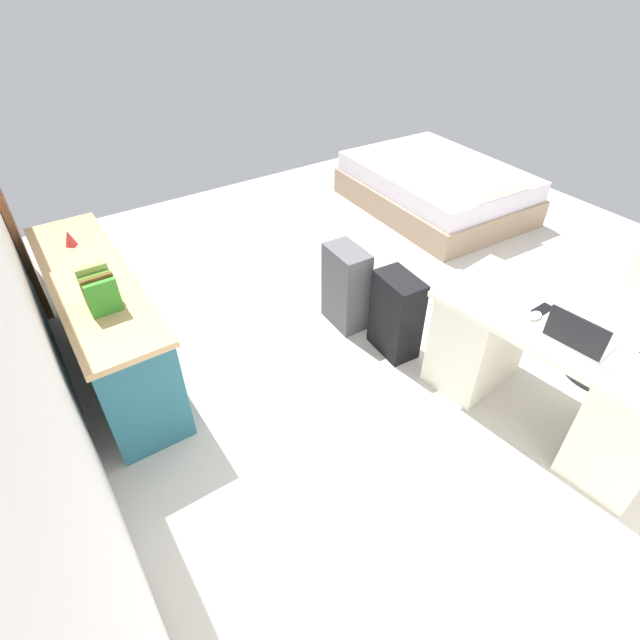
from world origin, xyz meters
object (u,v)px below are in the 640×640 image
Objects in this scene: desk at (549,371)px; computer_mouse at (535,316)px; credenza at (106,324)px; suitcase_black at (396,315)px; bed at (436,188)px; laptop at (578,337)px; cell_phone_by_mouse at (543,309)px; figurine_small at (69,238)px; office_chair at (628,323)px; suitcase_spare_grey at (346,287)px.

computer_mouse is (0.15, 0.10, 0.37)m from desk.
desk is at bearing -133.04° from credenza.
suitcase_black is at bearing 8.73° from computer_mouse.
credenza is at bearing 99.24° from bed.
suitcase_black is 1.88× the size of laptop.
credenza is at bearing 47.44° from cell_phone_by_mouse.
figurine_small is (0.46, 0.00, 0.44)m from credenza.
office_chair is at bearing -91.68° from desk.
credenza reaches higher than bed.
cell_phone_by_mouse is (0.28, -0.11, -0.04)m from laptop.
office_chair reaches higher than desk.
desk is 1.53m from suitcase_spare_grey.
suitcase_spare_grey is 4.81× the size of cell_phone_by_mouse.
laptop is 3.04× the size of figurine_small.
suitcase_black is 5.72× the size of figurine_small.
bed is (2.57, -0.79, -0.18)m from office_chair.
credenza is at bearing 65.98° from suitcase_black.
desk is at bearing 148.15° from bed.
suitcase_spare_grey is 1.96× the size of laptop.
computer_mouse is at bearing -132.08° from credenza.
figurine_small is (2.43, 2.87, 0.41)m from office_chair.
desk reaches higher than suitcase_black.
suitcase_black is 2.31m from figurine_small.
laptop reaches higher than bed.
computer_mouse is (0.17, 0.88, 0.34)m from office_chair.
suitcase_spare_grey is at bearing 39.52° from office_chair.
suitcase_black is 6.29× the size of computer_mouse.
laptop reaches higher than suitcase_spare_grey.
desk is 1.06m from suitcase_black.
credenza is 5.38× the size of laptop.
office_chair is 1.52m from suitcase_black.
desk is 2.40× the size of suitcase_black.
office_chair is 2.81× the size of laptop.
figurine_small reaches higher than desk.
computer_mouse is 0.10m from cell_phone_by_mouse.
figurine_small is at bearing 34.33° from computer_mouse.
laptop is 2.46× the size of cell_phone_by_mouse.
bed is 19.58× the size of computer_mouse.
bed is at bearing -32.38° from laptop.
computer_mouse reaches higher than desk.
bed is 2.29m from suitcase_spare_grey.
credenza is at bearing 40.85° from computer_mouse.
computer_mouse is at bearing 78.89° from office_chair.
suitcase_spare_grey is 1.68m from laptop.
cell_phone_by_mouse is (-1.78, -2.09, 0.36)m from credenza.
desk is 3.00m from bed.
suitcase_black is (1.00, 0.34, -0.07)m from desk.
credenza is 2.86× the size of suitcase_black.
desk is 11.10× the size of cell_phone_by_mouse.
suitcase_spare_grey reaches higher than bed.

